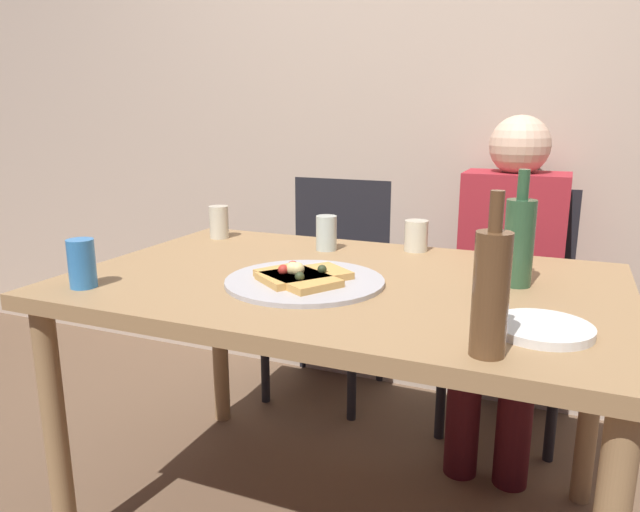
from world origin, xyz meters
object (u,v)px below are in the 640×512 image
object	(u,v)px
tumbler_far	(326,233)
wine_glass	(219,222)
pizza_tray	(305,281)
pizza_slice_extra	(304,275)
pizza_slice_last	(297,277)
tumbler_near	(416,236)
dining_table	(342,307)
plate_stack	(542,328)
wine_bottle	(491,291)
guest_in_sweater	(508,268)
chair_left	(332,272)
chair_right	(509,291)
beer_bottle	(519,241)
soda_can	(82,263)

from	to	relation	value
tumbler_far	wine_glass	bearing A→B (deg)	176.12
pizza_tray	pizza_slice_extra	xyz separation A→B (m)	(-0.00, -0.00, 0.02)
pizza_slice_last	tumbler_near	distance (m)	0.53
dining_table	wine_glass	distance (m)	0.67
dining_table	plate_stack	distance (m)	0.56
wine_bottle	pizza_slice_extra	bearing A→B (deg)	149.91
pizza_slice_extra	wine_bottle	size ratio (longest dim) A/B	0.85
tumbler_near	pizza_tray	bearing A→B (deg)	-109.98
tumbler_near	guest_in_sweater	xyz separation A→B (m)	(0.26, 0.32, -0.16)
dining_table	chair_left	world-z (taller)	chair_left
tumbler_far	wine_glass	size ratio (longest dim) A/B	0.98
chair_left	plate_stack	bearing A→B (deg)	129.06
pizza_tray	chair_right	bearing A→B (deg)	65.59
tumbler_near	chair_right	size ratio (longest dim) A/B	0.11
pizza_slice_extra	plate_stack	bearing A→B (deg)	-12.67
pizza_slice_extra	wine_glass	world-z (taller)	wine_glass
tumbler_near	chair_right	xyz separation A→B (m)	(0.26, 0.47, -0.29)
tumbler_far	wine_glass	distance (m)	0.42
dining_table	guest_in_sweater	distance (m)	0.79
dining_table	pizza_slice_extra	bearing A→B (deg)	-127.96
beer_bottle	chair_left	size ratio (longest dim) A/B	0.32
wine_bottle	chair_left	bearing A→B (deg)	122.59
pizza_slice_last	soda_can	size ratio (longest dim) A/B	2.09
guest_in_sweater	tumbler_near	bearing A→B (deg)	51.31
tumbler_far	plate_stack	size ratio (longest dim) A/B	0.56
pizza_tray	pizza_slice_last	size ratio (longest dim) A/B	1.59
guest_in_sweater	pizza_slice_extra	bearing A→B (deg)	61.62
tumbler_far	wine_glass	world-z (taller)	wine_glass
soda_can	dining_table	bearing A→B (deg)	30.34
pizza_tray	plate_stack	distance (m)	0.59
plate_stack	beer_bottle	bearing A→B (deg)	103.53
dining_table	beer_bottle	size ratio (longest dim) A/B	4.86
tumbler_far	guest_in_sweater	bearing A→B (deg)	38.90
pizza_tray	plate_stack	xyz separation A→B (m)	(0.58, -0.13, 0.00)
pizza_tray	tumbler_far	size ratio (longest dim) A/B	3.71
pizza_tray	wine_bottle	world-z (taller)	wine_bottle
beer_bottle	soda_can	world-z (taller)	beer_bottle
soda_can	guest_in_sweater	xyz separation A→B (m)	(0.92, 1.04, -0.17)
pizza_slice_extra	guest_in_sweater	world-z (taller)	guest_in_sweater
pizza_tray	wine_glass	xyz separation A→B (m)	(-0.51, 0.40, 0.05)
dining_table	chair_right	xyz separation A→B (m)	(0.36, 0.86, -0.16)
pizza_slice_extra	guest_in_sweater	size ratio (longest dim) A/B	0.22
plate_stack	dining_table	bearing A→B (deg)	156.37
dining_table	pizza_slice_last	world-z (taller)	pizza_slice_last
soda_can	chair_left	size ratio (longest dim) A/B	0.14
pizza_tray	pizza_slice_last	distance (m)	0.03
wine_glass	tumbler_far	bearing A→B (deg)	-3.88
tumbler_far	plate_stack	xyz separation A→B (m)	(0.67, -0.51, -0.05)
pizza_slice_extra	wine_glass	size ratio (longest dim) A/B	2.27
dining_table	wine_glass	bearing A→B (deg)	151.61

